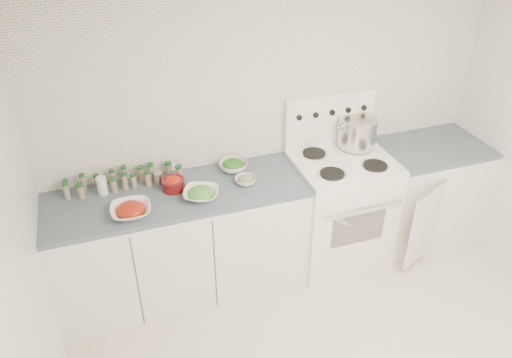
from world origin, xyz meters
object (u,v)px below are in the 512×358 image
at_px(stove, 338,205).
at_px(bowl_snowpea, 201,194).
at_px(stock_pot, 357,131).
at_px(bowl_tomato, 131,210).

xyz_separation_m(stove, bowl_snowpea, (-1.15, -0.11, 0.44)).
bearing_deg(bowl_snowpea, stock_pot, 11.13).
xyz_separation_m(stock_pot, bowl_tomato, (-1.83, -0.31, -0.13)).
bearing_deg(stock_pot, stove, -140.32).
bearing_deg(bowl_snowpea, bowl_tomato, -174.84).
relative_size(stove, bowl_snowpea, 4.34).
distance_m(stove, stock_pot, 0.63).
bearing_deg(stove, stock_pot, 39.68).
bearing_deg(stock_pot, bowl_tomato, -170.44).
height_order(stock_pot, bowl_snowpea, stock_pot).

